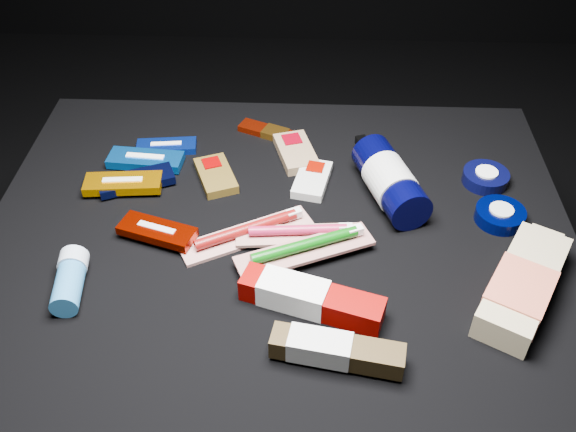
{
  "coord_description": "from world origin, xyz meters",
  "views": [
    {
      "loc": [
        0.05,
        -0.78,
        1.13
      ],
      "look_at": [
        0.01,
        0.01,
        0.42
      ],
      "focal_mm": 40.0,
      "sensor_mm": 36.0,
      "label": 1
    }
  ],
  "objects_px": {
    "toothpaste_carton_red": "(305,297)",
    "deodorant_stick": "(70,280)",
    "bodywash_bottle": "(522,287)",
    "lotion_bottle": "(390,181)"
  },
  "relations": [
    {
      "from": "bodywash_bottle",
      "to": "deodorant_stick",
      "type": "height_order",
      "value": "bodywash_bottle"
    },
    {
      "from": "bodywash_bottle",
      "to": "lotion_bottle",
      "type": "bearing_deg",
      "value": 157.44
    },
    {
      "from": "lotion_bottle",
      "to": "toothpaste_carton_red",
      "type": "height_order",
      "value": "lotion_bottle"
    },
    {
      "from": "toothpaste_carton_red",
      "to": "deodorant_stick",
      "type": "bearing_deg",
      "value": -165.29
    },
    {
      "from": "bodywash_bottle",
      "to": "deodorant_stick",
      "type": "distance_m",
      "value": 0.67
    },
    {
      "from": "lotion_bottle",
      "to": "toothpaste_carton_red",
      "type": "bearing_deg",
      "value": -137.87
    },
    {
      "from": "bodywash_bottle",
      "to": "deodorant_stick",
      "type": "bearing_deg",
      "value": -149.65
    },
    {
      "from": "lotion_bottle",
      "to": "bodywash_bottle",
      "type": "height_order",
      "value": "lotion_bottle"
    },
    {
      "from": "bodywash_bottle",
      "to": "toothpaste_carton_red",
      "type": "distance_m",
      "value": 0.32
    },
    {
      "from": "lotion_bottle",
      "to": "deodorant_stick",
      "type": "distance_m",
      "value": 0.55
    }
  ]
}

